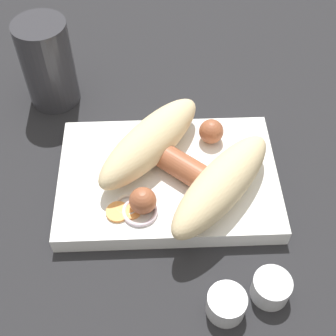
{
  "coord_description": "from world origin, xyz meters",
  "views": [
    {
      "loc": [
        0.01,
        0.35,
        0.48
      ],
      "look_at": [
        0.0,
        0.0,
        0.03
      ],
      "focal_mm": 50.0,
      "sensor_mm": 36.0,
      "label": 1
    }
  ],
  "objects_px": {
    "bread_roll": "(185,162)",
    "drink_glass": "(48,64)",
    "condiment_cup_near": "(226,305)",
    "condiment_cup_far": "(271,289)",
    "food_tray": "(168,179)",
    "sausage": "(179,164)"
  },
  "relations": [
    {
      "from": "condiment_cup_near",
      "to": "drink_glass",
      "type": "xyz_separation_m",
      "value": [
        0.21,
        -0.33,
        0.05
      ]
    },
    {
      "from": "food_tray",
      "to": "sausage",
      "type": "xyz_separation_m",
      "value": [
        -0.01,
        -0.0,
        0.03
      ]
    },
    {
      "from": "drink_glass",
      "to": "food_tray",
      "type": "bearing_deg",
      "value": 133.73
    },
    {
      "from": "condiment_cup_far",
      "to": "drink_glass",
      "type": "xyz_separation_m",
      "value": [
        0.26,
        -0.32,
        0.05
      ]
    },
    {
      "from": "food_tray",
      "to": "sausage",
      "type": "bearing_deg",
      "value": -175.6
    },
    {
      "from": "sausage",
      "to": "condiment_cup_far",
      "type": "height_order",
      "value": "sausage"
    },
    {
      "from": "condiment_cup_far",
      "to": "food_tray",
      "type": "bearing_deg",
      "value": -55.61
    },
    {
      "from": "food_tray",
      "to": "condiment_cup_far",
      "type": "xyz_separation_m",
      "value": [
        -0.1,
        0.15,
        0.0
      ]
    },
    {
      "from": "food_tray",
      "to": "sausage",
      "type": "height_order",
      "value": "sausage"
    },
    {
      "from": "bread_roll",
      "to": "condiment_cup_near",
      "type": "xyz_separation_m",
      "value": [
        -0.03,
        0.16,
        -0.04
      ]
    },
    {
      "from": "condiment_cup_far",
      "to": "drink_glass",
      "type": "relative_size",
      "value": 0.32
    },
    {
      "from": "bread_roll",
      "to": "drink_glass",
      "type": "bearing_deg",
      "value": -43.81
    },
    {
      "from": "food_tray",
      "to": "bread_roll",
      "type": "height_order",
      "value": "bread_roll"
    },
    {
      "from": "food_tray",
      "to": "condiment_cup_far",
      "type": "relative_size",
      "value": 6.54
    },
    {
      "from": "bread_roll",
      "to": "drink_glass",
      "type": "height_order",
      "value": "drink_glass"
    },
    {
      "from": "drink_glass",
      "to": "condiment_cup_far",
      "type": "bearing_deg",
      "value": 129.61
    },
    {
      "from": "condiment_cup_far",
      "to": "drink_glass",
      "type": "height_order",
      "value": "drink_glass"
    },
    {
      "from": "condiment_cup_far",
      "to": "bread_roll",
      "type": "bearing_deg",
      "value": -60.15
    },
    {
      "from": "bread_roll",
      "to": "drink_glass",
      "type": "relative_size",
      "value": 1.87
    },
    {
      "from": "sausage",
      "to": "bread_roll",
      "type": "bearing_deg",
      "value": 135.48
    },
    {
      "from": "sausage",
      "to": "drink_glass",
      "type": "height_order",
      "value": "drink_glass"
    },
    {
      "from": "sausage",
      "to": "condiment_cup_near",
      "type": "bearing_deg",
      "value": 103.53
    }
  ]
}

